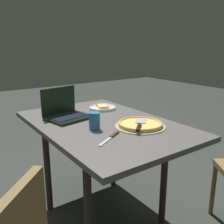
# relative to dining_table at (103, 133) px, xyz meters

# --- Properties ---
(ground_plane) EXTENTS (12.00, 12.00, 0.00)m
(ground_plane) POSITION_rel_dining_table_xyz_m (0.00, 0.00, -0.67)
(ground_plane) COLOR #303532
(dining_table) EXTENTS (1.27, 0.83, 0.75)m
(dining_table) POSITION_rel_dining_table_xyz_m (0.00, 0.00, 0.00)
(dining_table) COLOR #54504F
(dining_table) RESTS_ON ground_plane
(laptop) EXTENTS (0.29, 0.33, 0.22)m
(laptop) POSITION_rel_dining_table_xyz_m (0.25, 0.16, 0.12)
(laptop) COLOR black
(laptop) RESTS_ON dining_table
(pizza_plate) EXTENTS (0.23, 0.23, 0.04)m
(pizza_plate) POSITION_rel_dining_table_xyz_m (0.32, -0.20, 0.09)
(pizza_plate) COLOR white
(pizza_plate) RESTS_ON dining_table
(pizza_tray) EXTENTS (0.33, 0.33, 0.03)m
(pizza_tray) POSITION_rel_dining_table_xyz_m (-0.22, -0.15, 0.09)
(pizza_tray) COLOR #A6AA96
(pizza_tray) RESTS_ON dining_table
(table_knife) EXTENTS (0.14, 0.22, 0.01)m
(table_knife) POSITION_rel_dining_table_xyz_m (-0.28, 0.12, 0.08)
(table_knife) COLOR #B2C0C8
(table_knife) RESTS_ON dining_table
(drink_cup) EXTENTS (0.07, 0.07, 0.11)m
(drink_cup) POSITION_rel_dining_table_xyz_m (-0.10, 0.13, 0.13)
(drink_cup) COLOR #2D6DAD
(drink_cup) RESTS_ON dining_table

